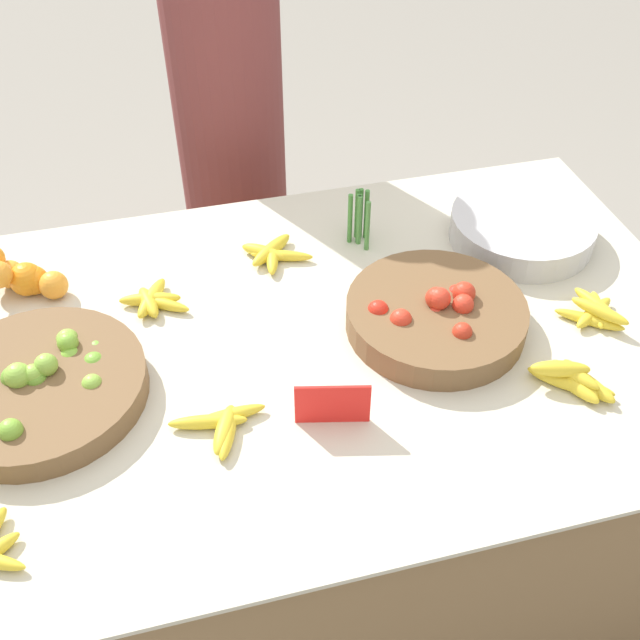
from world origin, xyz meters
TOP-DOWN VIEW (x-y plane):
  - ground_plane at (0.00, 0.00)m, footprint 12.00×12.00m
  - market_table at (0.00, 0.00)m, footprint 1.78×1.15m
  - lime_bowl at (-0.59, -0.03)m, footprint 0.43×0.43m
  - tomato_basket at (0.26, -0.03)m, footprint 0.40×0.40m
  - orange_pile at (-0.64, 0.33)m, footprint 0.20×0.14m
  - metal_bowl at (0.59, 0.22)m, footprint 0.37×0.37m
  - price_sign at (-0.04, -0.24)m, footprint 0.15×0.04m
  - veg_bundle at (0.19, 0.32)m, footprint 0.06×0.07m
  - banana_bunch_front_center at (0.47, -0.28)m, footprint 0.17×0.15m
  - banana_bunch_back_center at (-0.05, 0.31)m, footprint 0.18×0.16m
  - banana_bunch_middle_right at (-0.25, -0.21)m, footprint 0.20×0.14m
  - banana_bunch_middle_left at (-0.35, 0.20)m, footprint 0.16×0.14m
  - banana_bunch_front_right at (0.62, -0.10)m, footprint 0.16×0.16m
  - vendor_person at (-0.04, 0.96)m, footprint 0.34×0.34m

SIDE VIEW (x-z plane):
  - ground_plane at x=0.00m, z-range 0.00..0.00m
  - market_table at x=0.00m, z-range 0.00..0.79m
  - vendor_person at x=-0.04m, z-range -0.06..1.66m
  - banana_bunch_middle_right at x=-0.25m, z-range 0.79..0.82m
  - banana_bunch_back_center at x=-0.05m, z-range 0.79..0.82m
  - banana_bunch_middle_left at x=-0.35m, z-range 0.79..0.82m
  - banana_bunch_front_center at x=0.47m, z-range 0.78..0.84m
  - banana_bunch_front_right at x=0.62m, z-range 0.78..0.84m
  - lime_bowl at x=-0.59m, z-range 0.77..0.87m
  - tomato_basket at x=0.26m, z-range 0.77..0.88m
  - metal_bowl at x=0.59m, z-range 0.79..0.86m
  - orange_pile at x=-0.64m, z-range 0.78..0.89m
  - price_sign at x=-0.04m, z-range 0.79..0.89m
  - veg_bundle at x=0.19m, z-range 0.79..0.93m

